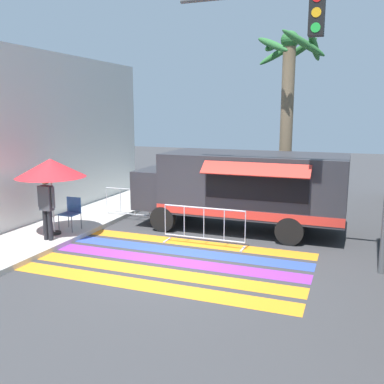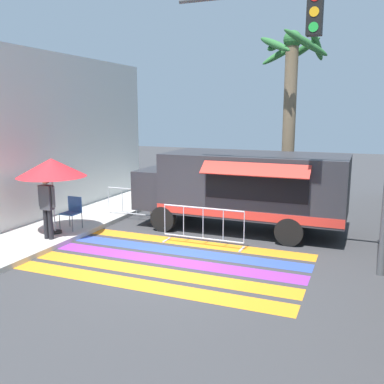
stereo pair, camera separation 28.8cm
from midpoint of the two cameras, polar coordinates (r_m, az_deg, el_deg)
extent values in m
plane|color=#38383A|center=(10.31, -2.01, -9.29)|extent=(60.00, 60.00, 0.00)
cube|color=#B7B5AD|center=(13.31, -23.65, -5.28)|extent=(4.40, 16.00, 0.13)
cube|color=orange|center=(9.07, -5.94, -12.20)|extent=(6.40, 0.56, 0.01)
cube|color=orange|center=(9.70, -3.79, -10.62)|extent=(6.40, 0.56, 0.01)
cube|color=purple|center=(10.34, -1.94, -9.21)|extent=(6.40, 0.56, 0.01)
cube|color=#334FB2|center=(11.00, -0.31, -7.96)|extent=(6.40, 0.56, 0.01)
cube|color=orange|center=(11.67, 1.12, -6.85)|extent=(6.40, 0.56, 0.01)
cube|color=#2D2D33|center=(12.72, 8.94, 1.11)|extent=(5.25, 2.29, 1.75)
cube|color=#2D2D33|center=(13.59, -1.93, 0.64)|extent=(1.85, 2.10, 1.18)
cube|color=#1E232D|center=(13.92, -5.23, 2.07)|extent=(0.06, 1.83, 0.45)
cube|color=black|center=(11.51, 9.13, 0.77)|extent=(2.78, 0.03, 0.79)
cube|color=red|center=(11.24, 8.96, 2.98)|extent=(2.88, 0.43, 0.31)
cube|color=red|center=(11.76, 7.55, -3.09)|extent=(5.25, 0.01, 0.24)
cylinder|color=black|center=(12.76, -3.20, -3.58)|extent=(0.76, 0.22, 0.76)
cylinder|color=black|center=(14.63, 0.32, -1.70)|extent=(0.76, 0.22, 0.76)
cylinder|color=black|center=(11.71, 13.51, -5.17)|extent=(0.76, 0.22, 0.76)
cylinder|color=black|center=(13.73, 14.85, -2.89)|extent=(0.76, 0.22, 0.76)
cube|color=black|center=(10.06, 16.93, 21.86)|extent=(0.32, 0.28, 0.90)
cylinder|color=#F2A519|center=(9.92, 16.85, 22.03)|extent=(0.20, 0.02, 0.20)
cylinder|color=green|center=(9.86, 16.75, 20.32)|extent=(0.20, 0.02, 0.20)
cylinder|color=black|center=(12.72, -17.14, -5.12)|extent=(0.36, 0.36, 0.06)
cylinder|color=#B2B2B7|center=(12.48, -17.40, -0.54)|extent=(0.04, 0.04, 2.13)
cone|color=red|center=(12.36, -17.61, 3.14)|extent=(1.90, 1.90, 0.51)
cylinder|color=#4C4C51|center=(12.91, -16.62, -3.93)|extent=(0.02, 0.02, 0.46)
cylinder|color=#4C4C51|center=(12.63, -15.02, -4.16)|extent=(0.02, 0.02, 0.46)
cylinder|color=#4C4C51|center=(13.25, -15.41, -3.49)|extent=(0.02, 0.02, 0.46)
cylinder|color=#4C4C51|center=(12.98, -13.83, -3.70)|extent=(0.02, 0.02, 0.46)
cube|color=#2D5999|center=(12.88, -15.27, -2.75)|extent=(0.47, 0.47, 0.03)
cube|color=#2D5999|center=(13.00, -14.74, -1.54)|extent=(0.47, 0.03, 0.44)
cylinder|color=black|center=(12.15, -18.24, -4.07)|extent=(0.13, 0.13, 0.82)
cylinder|color=black|center=(12.05, -17.69, -4.16)|extent=(0.13, 0.13, 0.82)
cube|color=#3F3F47|center=(11.94, -18.17, -0.69)|extent=(0.34, 0.20, 0.66)
cylinder|color=#3F3F47|center=(12.07, -18.98, -0.45)|extent=(0.09, 0.09, 0.56)
cylinder|color=#3F3F47|center=(11.79, -17.36, -0.61)|extent=(0.09, 0.09, 0.56)
sphere|color=#9E7051|center=(11.86, -18.30, 1.56)|extent=(0.23, 0.23, 0.23)
cylinder|color=#B7BABF|center=(11.27, 2.22, -2.16)|extent=(2.25, 0.04, 0.04)
cylinder|color=#B7BABF|center=(11.48, 2.19, -6.20)|extent=(2.25, 0.04, 0.04)
cylinder|color=#B7BABF|center=(11.78, -2.95, -3.67)|extent=(0.02, 0.02, 0.83)
cylinder|color=#B7BABF|center=(11.56, -0.42, -3.93)|extent=(0.02, 0.02, 0.83)
cylinder|color=#B7BABF|center=(11.37, 2.20, -4.20)|extent=(0.02, 0.02, 0.83)
cylinder|color=#B7BABF|center=(11.20, 4.92, -4.47)|extent=(0.02, 0.02, 0.83)
cylinder|color=#B7BABF|center=(11.05, 7.71, -4.73)|extent=(0.02, 0.02, 0.83)
cube|color=#B7BABF|center=(11.92, -2.71, -6.42)|extent=(0.06, 0.44, 0.03)
cube|color=#B7BABF|center=(11.23, 7.39, -7.59)|extent=(0.06, 0.44, 0.03)
cylinder|color=#B7BABF|center=(14.04, -6.91, 0.34)|extent=(2.12, 0.04, 0.04)
cylinder|color=#B7BABF|center=(14.21, -6.83, -2.95)|extent=(2.12, 0.04, 0.04)
cylinder|color=#B7BABF|center=(14.66, -10.51, -0.97)|extent=(0.02, 0.02, 0.83)
cylinder|color=#B7BABF|center=(14.38, -8.72, -1.14)|extent=(0.02, 0.02, 0.83)
cylinder|color=#B7BABF|center=(14.12, -6.87, -1.31)|extent=(0.02, 0.02, 0.83)
cylinder|color=#B7BABF|center=(13.87, -4.95, -1.49)|extent=(0.02, 0.02, 0.83)
cylinder|color=#B7BABF|center=(13.65, -2.96, -1.67)|extent=(0.02, 0.02, 0.83)
cube|color=#B7BABF|center=(14.76, -10.27, -3.22)|extent=(0.06, 0.44, 0.03)
cube|color=#B7BABF|center=(13.80, -3.13, -4.03)|extent=(0.06, 0.44, 0.03)
cylinder|color=#7A664C|center=(15.21, 13.31, 7.89)|extent=(0.43, 0.43, 5.70)
sphere|color=#2D6B33|center=(15.37, 13.82, 19.13)|extent=(0.60, 0.60, 0.60)
ellipsoid|color=#2D6B33|center=(15.13, 16.87, 18.18)|extent=(0.44, 1.56, 0.97)
ellipsoid|color=#2D6B33|center=(15.95, 15.06, 17.87)|extent=(1.35, 0.70, 0.87)
ellipsoid|color=#2D6B33|center=(16.16, 12.67, 17.81)|extent=(1.55, 0.98, 1.09)
ellipsoid|color=#2D6B33|center=(15.53, 11.47, 18.51)|extent=(0.39, 1.28, 0.58)
ellipsoid|color=#2D6B33|center=(14.84, 11.55, 18.75)|extent=(1.33, 1.11, 0.77)
ellipsoid|color=#2D6B33|center=(14.60, 15.56, 18.63)|extent=(1.45, 1.23, 0.94)
camera|label=1|loc=(0.14, -89.32, 0.13)|focal=40.00mm
camera|label=2|loc=(0.14, 90.68, -0.13)|focal=40.00mm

